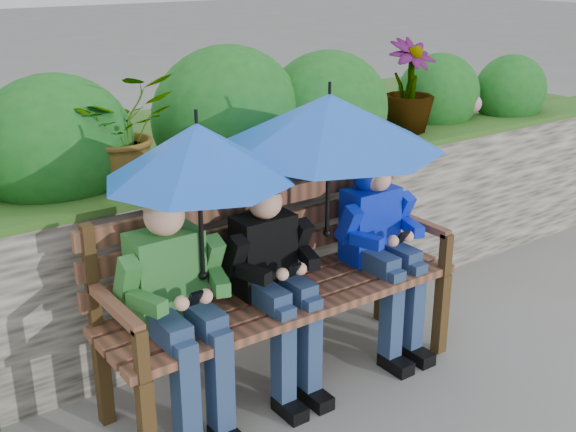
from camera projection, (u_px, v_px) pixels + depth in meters
ground at (299, 384)px, 3.95m from camera, size 60.00×60.00×0.00m
garden_backdrop at (155, 205)px, 4.97m from camera, size 8.00×2.85×1.75m
park_bench at (276, 278)px, 3.82m from camera, size 1.99×0.58×1.05m
boy_left at (177, 301)px, 3.37m from camera, size 0.51×0.59×1.21m
boy_middle at (275, 276)px, 3.69m from camera, size 0.47×0.54×1.16m
boy_right at (380, 235)px, 4.09m from camera, size 0.48×0.58×1.17m
umbrella_left at (198, 152)px, 3.21m from camera, size 0.88×0.88×0.82m
umbrella_right at (329, 121)px, 3.67m from camera, size 1.19×1.19×0.83m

